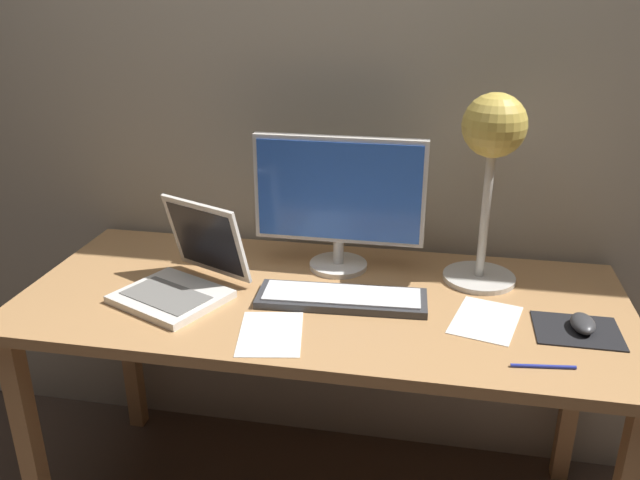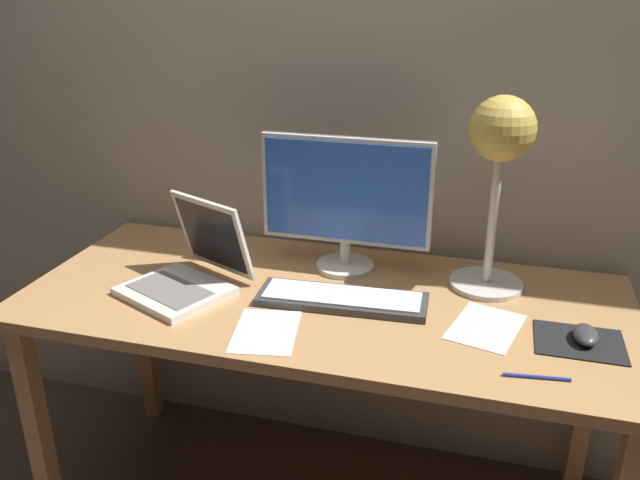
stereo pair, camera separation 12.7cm
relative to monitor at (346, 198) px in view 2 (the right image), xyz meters
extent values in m
cube|color=#B2A893|center=(-0.01, 0.22, 0.34)|extent=(4.80, 0.06, 2.60)
cube|color=tan|center=(-0.01, -0.18, -0.23)|extent=(1.60, 0.70, 0.03)
cube|color=tan|center=(-0.75, -0.47, -0.60)|extent=(0.05, 0.05, 0.71)
cube|color=tan|center=(-0.75, 0.11, -0.60)|extent=(0.05, 0.05, 0.71)
cube|color=tan|center=(0.73, 0.11, -0.60)|extent=(0.05, 0.05, 0.71)
cylinder|color=silver|center=(0.00, 0.00, -0.21)|extent=(0.17, 0.17, 0.01)
cylinder|color=silver|center=(0.00, 0.00, -0.17)|extent=(0.03, 0.03, 0.07)
cube|color=silver|center=(0.00, 0.00, 0.02)|extent=(0.48, 0.03, 0.30)
cube|color=blue|center=(0.00, -0.02, 0.02)|extent=(0.46, 0.00, 0.28)
cube|color=#38383A|center=(0.04, -0.21, -0.21)|extent=(0.45, 0.16, 0.02)
cube|color=silver|center=(0.04, -0.21, -0.19)|extent=(0.41, 0.13, 0.01)
cube|color=silver|center=(-0.40, -0.28, -0.21)|extent=(0.33, 0.31, 0.02)
cube|color=slate|center=(-0.40, -0.30, -0.20)|extent=(0.25, 0.20, 0.00)
cube|color=silver|center=(-0.34, -0.16, -0.09)|extent=(0.26, 0.17, 0.22)
cube|color=black|center=(-0.34, -0.16, -0.09)|extent=(0.23, 0.15, 0.19)
cylinder|color=beige|center=(0.40, -0.01, -0.21)|extent=(0.20, 0.20, 0.01)
cylinder|color=silver|center=(0.40, -0.01, -0.01)|extent=(0.02, 0.02, 0.39)
sphere|color=gold|center=(0.40, -0.01, 0.22)|extent=(0.17, 0.17, 0.17)
sphere|color=#FFEAB2|center=(0.40, -0.02, 0.18)|extent=(0.06, 0.06, 0.06)
cube|color=black|center=(0.62, -0.25, -0.21)|extent=(0.20, 0.16, 0.00)
ellipsoid|color=#38383A|center=(0.63, -0.25, -0.20)|extent=(0.06, 0.10, 0.03)
cube|color=white|center=(-0.10, -0.40, -0.22)|extent=(0.18, 0.23, 0.00)
cube|color=white|center=(0.41, -0.24, -0.22)|extent=(0.20, 0.24, 0.00)
cylinder|color=#2633A5|center=(0.52, -0.43, -0.21)|extent=(0.14, 0.03, 0.01)
camera|label=1|loc=(0.27, -1.69, 0.57)|focal=36.29mm
camera|label=2|loc=(0.39, -1.67, 0.57)|focal=36.29mm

